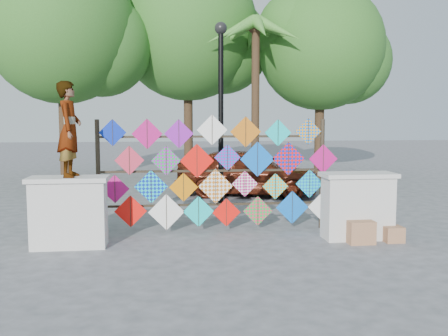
{
  "coord_description": "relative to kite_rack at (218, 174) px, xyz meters",
  "views": [
    {
      "loc": [
        -0.99,
        -9.3,
        2.33
      ],
      "look_at": [
        0.2,
        0.6,
        1.32
      ],
      "focal_mm": 40.0,
      "sensor_mm": 36.0,
      "label": 1
    }
  ],
  "objects": [
    {
      "name": "tree_east",
      "position": [
        5.0,
        8.8,
        3.79
      ],
      "size": [
        5.4,
        4.8,
        7.42
      ],
      "color": "#452E1D",
      "rests_on": "ground"
    },
    {
      "name": "tree_mid",
      "position": [
        0.02,
        10.3,
        4.58
      ],
      "size": [
        6.3,
        5.6,
        8.61
      ],
      "color": "#452E1D",
      "rests_on": "ground"
    },
    {
      "name": "cardboard_box_near",
      "position": [
        2.53,
        -1.26,
        -0.98
      ],
      "size": [
        0.48,
        0.43,
        0.43
      ],
      "primitive_type": "cube",
      "color": "#A77351",
      "rests_on": "ground"
    },
    {
      "name": "kite_rack",
      "position": [
        0.0,
        0.0,
        0.0
      ],
      "size": [
        4.94,
        0.24,
        2.4
      ],
      "color": "#2D2419",
      "rests_on": "ground"
    },
    {
      "name": "ground",
      "position": [
        -0.09,
        -0.73,
        -1.2
      ],
      "size": [
        80.0,
        80.0,
        0.0
      ],
      "primitive_type": "plane",
      "color": "gray",
      "rests_on": "ground"
    },
    {
      "name": "parapet_right",
      "position": [
        2.61,
        -0.93,
        -0.55
      ],
      "size": [
        1.4,
        0.65,
        1.28
      ],
      "color": "silver",
      "rests_on": "ground"
    },
    {
      "name": "sedan",
      "position": [
        1.4,
        4.62,
        -0.48
      ],
      "size": [
        4.53,
        2.81,
        1.44
      ],
      "primitive_type": "imported",
      "rotation": [
        0.0,
        0.0,
        1.29
      ],
      "color": "#531C0E",
      "rests_on": "ground"
    },
    {
      "name": "vendor_woman",
      "position": [
        -2.74,
        -0.93,
        0.93
      ],
      "size": [
        0.44,
        0.64,
        1.69
      ],
      "primitive_type": "imported",
      "rotation": [
        0.0,
        0.0,
        1.52
      ],
      "color": "#99999E",
      "rests_on": "parapet_left"
    },
    {
      "name": "parapet_left",
      "position": [
        -2.79,
        -0.93,
        -0.55
      ],
      "size": [
        1.4,
        0.65,
        1.28
      ],
      "color": "silver",
      "rests_on": "ground"
    },
    {
      "name": "lamppost",
      "position": [
        0.21,
        1.27,
        1.49
      ],
      "size": [
        0.28,
        0.28,
        4.46
      ],
      "color": "black",
      "rests_on": "ground"
    },
    {
      "name": "palm_tree",
      "position": [
        2.11,
        7.27,
        3.75
      ],
      "size": [
        3.62,
        3.62,
        5.83
      ],
      "color": "#452E1D",
      "rests_on": "ground"
    },
    {
      "name": "cardboard_box_far",
      "position": [
        3.19,
        -1.26,
        -1.05
      ],
      "size": [
        0.35,
        0.32,
        0.3
      ],
      "primitive_type": "cube",
      "color": "#A77351",
      "rests_on": "ground"
    },
    {
      "name": "tree_west",
      "position": [
        -4.49,
        8.3,
        4.18
      ],
      "size": [
        5.85,
        5.2,
        8.01
      ],
      "color": "#452E1D",
      "rests_on": "ground"
    }
  ]
}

